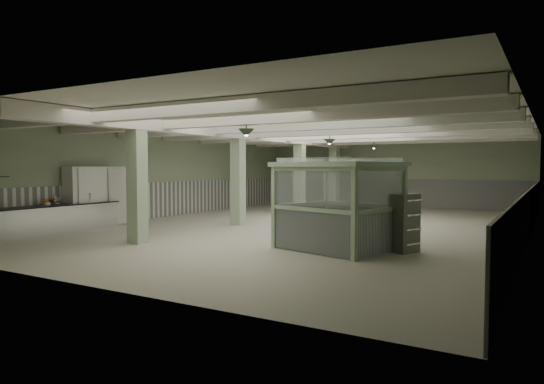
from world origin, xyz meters
The scene contains 32 objects.
floor centered at (0.00, 0.00, 0.00)m, with size 20.00×20.00×0.00m, color beige.
ceiling centered at (0.00, 0.00, 3.60)m, with size 14.00×20.00×0.02m, color white.
wall_back centered at (0.00, 10.00, 1.80)m, with size 14.00×0.02×3.60m, color #9CAE8B.
wall_front centered at (0.00, -10.00, 1.80)m, with size 14.00×0.02×3.60m, color #9CAE8B.
wall_left centered at (-7.00, 0.00, 1.80)m, with size 0.02×20.00×3.60m, color #9CAE8B.
wall_right centered at (7.00, 0.00, 1.80)m, with size 0.02×20.00×3.60m, color #9CAE8B.
wainscot_left centered at (-6.97, 0.00, 0.75)m, with size 0.05×19.90×1.50m, color silver.
wainscot_right centered at (6.97, 0.00, 0.75)m, with size 0.05×19.90×1.50m, color silver.
wainscot_back centered at (0.00, 9.97, 0.75)m, with size 13.90×0.05×1.50m, color silver.
girder centered at (-2.50, 0.00, 3.38)m, with size 0.45×19.90×0.40m, color silver.
beam_a centered at (0.00, -7.50, 3.42)m, with size 13.90×0.35×0.32m, color silver.
beam_b centered at (0.00, -5.00, 3.42)m, with size 13.90×0.35×0.32m, color silver.
beam_c centered at (0.00, -2.50, 3.42)m, with size 13.90×0.35×0.32m, color silver.
beam_d centered at (0.00, 0.00, 3.42)m, with size 13.90×0.35×0.32m, color silver.
beam_e centered at (0.00, 2.50, 3.42)m, with size 13.90×0.35×0.32m, color silver.
beam_f centered at (0.00, 5.00, 3.42)m, with size 13.90×0.35×0.32m, color silver.
beam_g centered at (0.00, 7.50, 3.42)m, with size 13.90×0.35×0.32m, color silver.
column_a centered at (-2.50, -6.00, 1.80)m, with size 0.42×0.42×3.60m, color #AEC7A0.
column_b centered at (-2.50, -1.00, 1.80)m, with size 0.42×0.42×3.60m, color #AEC7A0.
column_c centered at (-2.50, 4.00, 1.80)m, with size 0.42×0.42×3.60m, color #AEC7A0.
column_d centered at (-2.50, 8.00, 1.80)m, with size 0.42×0.42×3.60m, color #AEC7A0.
pendant_front centered at (0.50, -5.00, 3.05)m, with size 0.44×0.44×0.22m, color #293628.
pendant_mid centered at (0.50, 0.50, 3.05)m, with size 0.44×0.44×0.22m, color #293628.
pendant_back centered at (0.50, 5.50, 3.05)m, with size 0.44×0.44×0.22m, color #293628.
prep_counter centered at (-6.54, -5.44, 0.46)m, with size 0.88×5.05×0.91m.
pitcher_near centered at (-6.60, -5.68, 1.06)m, with size 0.21×0.25×0.31m, color silver, non-canonical shape.
pitcher_far centered at (-6.53, -4.09, 1.02)m, with size 0.17×0.19×0.24m, color silver, non-canonical shape.
veg_colander centered at (-6.65, -5.68, 1.00)m, with size 0.46×0.46×0.21m, color #3C3D41, non-canonical shape.
orange_bowl centered at (-6.62, -5.99, 0.95)m, with size 0.29×0.29×0.10m, color #B2B2B7.
walkin_cooler centered at (-6.62, -4.00, 1.06)m, with size 0.99×2.31×2.12m.
guard_booth centered at (2.72, -3.99, 1.59)m, with size 3.38×3.07×2.39m.
filing_cabinet centered at (4.36, -3.63, 0.74)m, with size 0.48×0.68×1.48m, color #5B5F4F.
Camera 1 is at (7.59, -15.79, 2.16)m, focal length 32.00 mm.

